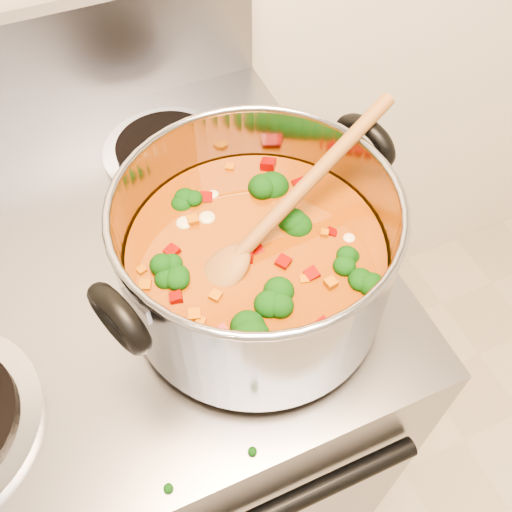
{
  "coord_description": "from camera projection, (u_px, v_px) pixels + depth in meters",
  "views": [
    {
      "loc": [
        0.05,
        0.7,
        1.49
      ],
      "look_at": [
        0.19,
        1.02,
        1.01
      ],
      "focal_mm": 40.0,
      "sensor_mm": 36.0,
      "label": 1
    }
  ],
  "objects": [
    {
      "name": "electric_range",
      "position": [
        134.0,
        406.0,
        1.06
      ],
      "size": [
        0.73,
        0.66,
        1.08
      ],
      "color": "gray",
      "rests_on": "ground"
    },
    {
      "name": "stockpot",
      "position": [
        256.0,
        257.0,
        0.6
      ],
      "size": [
        0.35,
        0.29,
        0.17
      ],
      "rotation": [
        0.0,
        0.0,
        0.34
      ],
      "color": "gray",
      "rests_on": "electric_range"
    },
    {
      "name": "wooden_spoon",
      "position": [
        266.0,
        226.0,
        0.57
      ],
      "size": [
        0.26,
        0.11,
        0.12
      ],
      "rotation": [
        0.0,
        0.0,
        0.33
      ],
      "color": "brown",
      "rests_on": "stockpot"
    },
    {
      "name": "cooktop_crumbs",
      "position": [
        260.0,
        321.0,
        0.65
      ],
      "size": [
        0.4,
        0.37,
        0.01
      ],
      "color": "black",
      "rests_on": "electric_range"
    }
  ]
}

